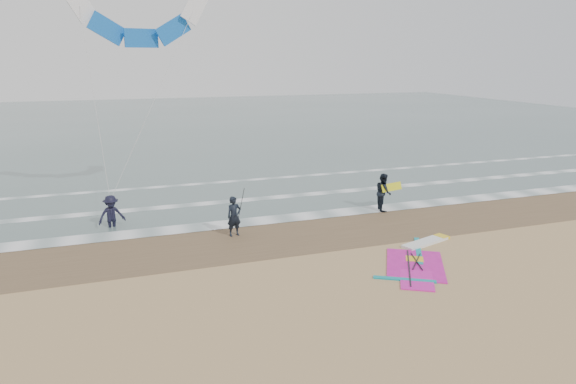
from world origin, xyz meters
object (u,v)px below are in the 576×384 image
object	(u,v)px
surf_kite	(140,22)
person_walking	(383,192)
person_wading	(111,208)
person_standing	(234,216)
windsurf_rig	(419,258)

from	to	relation	value
surf_kite	person_walking	bearing A→B (deg)	-21.74
person_wading	surf_kite	xyz separation A→B (m)	(2.01, 2.82, 8.20)
person_standing	windsurf_rig	bearing A→B (deg)	-49.53
windsurf_rig	person_walking	size ratio (longest dim) A/B	2.64
person_wading	person_standing	bearing A→B (deg)	-45.95
person_standing	surf_kite	xyz separation A→B (m)	(-2.99, 5.66, 8.26)
person_walking	surf_kite	world-z (taller)	surf_kite
person_standing	surf_kite	size ratio (longest dim) A/B	0.18
person_wading	surf_kite	world-z (taller)	surf_kite
person_walking	person_wading	world-z (taller)	person_walking
person_standing	surf_kite	distance (m)	10.45
person_wading	surf_kite	size ratio (longest dim) A/B	0.20
person_standing	person_walking	distance (m)	8.07
person_standing	person_wading	world-z (taller)	person_wading
person_standing	person_wading	xyz separation A→B (m)	(-5.00, 2.84, 0.06)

